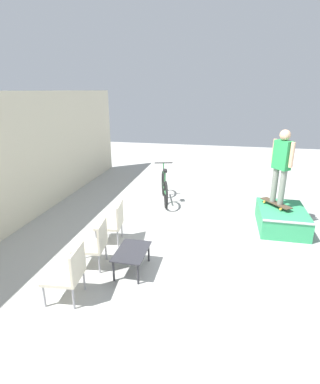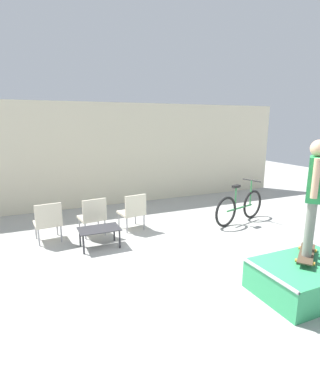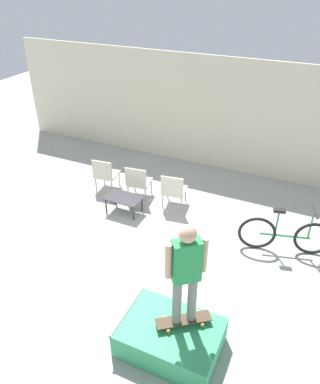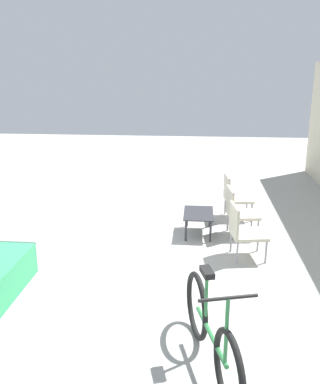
# 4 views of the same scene
# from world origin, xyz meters

# --- Properties ---
(ground_plane) EXTENTS (24.00, 24.00, 0.00)m
(ground_plane) POSITION_xyz_m (0.00, 0.00, 0.00)
(ground_plane) COLOR #A8A8A3
(house_wall_back) EXTENTS (12.00, 0.06, 3.00)m
(house_wall_back) POSITION_xyz_m (0.00, 4.65, 1.50)
(house_wall_back) COLOR beige
(house_wall_back) RESTS_ON ground_plane
(skate_ramp_box) EXTENTS (1.46, 1.02, 0.47)m
(skate_ramp_box) POSITION_xyz_m (1.44, -1.24, 0.23)
(skate_ramp_box) COLOR #339E60
(skate_ramp_box) RESTS_ON ground_plane
(skateboard_on_ramp) EXTENTS (0.77, 0.65, 0.07)m
(skateboard_on_ramp) POSITION_xyz_m (1.59, -1.11, 0.53)
(skateboard_on_ramp) COLOR #473828
(skateboard_on_ramp) RESTS_ON skate_ramp_box
(person_skater) EXTENTS (0.46, 0.40, 1.67)m
(person_skater) POSITION_xyz_m (1.59, -1.11, 1.53)
(person_skater) COLOR gray
(person_skater) RESTS_ON skateboard_on_ramp
(coffee_table) EXTENTS (0.81, 0.52, 0.39)m
(coffee_table) POSITION_xyz_m (-0.95, 1.59, 0.34)
(coffee_table) COLOR #2D2D33
(coffee_table) RESTS_ON ground_plane
(patio_chair_left) EXTENTS (0.57, 0.57, 0.86)m
(patio_chair_left) POSITION_xyz_m (-1.86, 2.28, 0.47)
(patio_chair_left) COLOR #99999E
(patio_chair_left) RESTS_ON ground_plane
(patio_chair_center) EXTENTS (0.58, 0.58, 0.86)m
(patio_chair_center) POSITION_xyz_m (-0.93, 2.28, 0.47)
(patio_chair_center) COLOR #99999E
(patio_chair_center) RESTS_ON ground_plane
(patio_chair_right) EXTENTS (0.59, 0.59, 0.86)m
(patio_chair_right) POSITION_xyz_m (-0.01, 2.28, 0.47)
(patio_chair_right) COLOR #99999E
(patio_chair_right) RESTS_ON ground_plane
(bicycle) EXTENTS (1.76, 0.64, 1.03)m
(bicycle) POSITION_xyz_m (2.59, 1.73, 0.39)
(bicycle) COLOR black
(bicycle) RESTS_ON ground_plane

